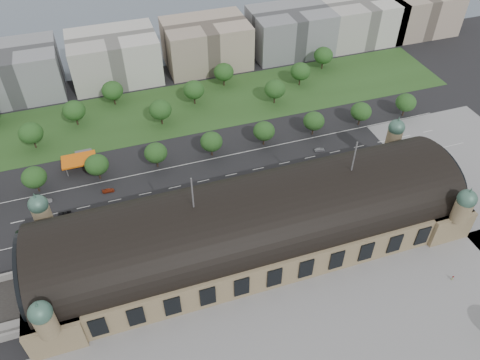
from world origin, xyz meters
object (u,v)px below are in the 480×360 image
object	(u,v)px
traffic_car_5	(320,150)
parked_car_2	(66,243)
bus_west	(203,198)
traffic_car_2	(65,214)
parked_car_1	(74,235)
parked_car_3	(74,234)
pedestrian_0	(453,278)
parked_car_5	(140,225)
parked_car_0	(19,246)
traffic_car_3	(108,191)
parked_car_6	(153,215)
bus_mid	(212,193)
traffic_car_4	(247,184)
bus_east	(305,170)
petrol_station	(82,158)
traffic_car_6	(383,155)
parked_car_4	(159,221)
traffic_car_1	(46,201)

from	to	relation	value
traffic_car_5	parked_car_2	world-z (taller)	traffic_car_5
bus_west	traffic_car_2	bearing A→B (deg)	81.46
parked_car_1	parked_car_3	world-z (taller)	parked_car_1
pedestrian_0	parked_car_5	bearing A→B (deg)	152.10
parked_car_0	parked_car_3	bearing A→B (deg)	55.30
traffic_car_3	traffic_car_5	world-z (taller)	traffic_car_5
parked_car_6	bus_mid	world-z (taller)	bus_mid
bus_west	bus_mid	bearing A→B (deg)	-72.93
traffic_car_4	bus_west	world-z (taller)	bus_west
traffic_car_4	bus_east	size ratio (longest dim) A/B	0.32
traffic_car_4	bus_east	xyz separation A→B (m)	(25.47, -0.88, 1.05)
traffic_car_3	petrol_station	bearing A→B (deg)	22.88
bus_west	parked_car_1	bearing A→B (deg)	94.84
traffic_car_6	traffic_car_2	bearing A→B (deg)	-93.63
parked_car_1	bus_west	distance (m)	49.30
traffic_car_5	traffic_car_6	xyz separation A→B (m)	(24.46, -11.96, -0.04)
parked_car_6	bus_west	distance (m)	20.19
traffic_car_2	parked_car_0	world-z (taller)	parked_car_0
traffic_car_3	parked_car_3	xyz separation A→B (m)	(-14.58, -19.10, 0.06)
traffic_car_5	traffic_car_6	size ratio (longest dim) A/B	0.89
petrol_station	traffic_car_3	xyz separation A→B (m)	(8.16, -21.46, -2.26)
parked_car_5	traffic_car_5	bearing A→B (deg)	79.41
traffic_car_6	parked_car_1	size ratio (longest dim) A/B	0.90
parked_car_5	bus_east	world-z (taller)	bus_east
traffic_car_4	parked_car_2	xyz separation A→B (m)	(-71.55, -9.00, -0.02)
traffic_car_5	bus_east	size ratio (longest dim) A/B	0.36
parked_car_3	parked_car_4	xyz separation A→B (m)	(30.49, -3.72, 0.07)
traffic_car_6	parked_car_3	bearing A→B (deg)	-88.74
traffic_car_6	bus_east	distance (m)	36.70
parked_car_0	parked_car_4	xyz separation A→B (m)	(49.19, -4.00, 0.11)
traffic_car_5	bus_mid	xyz separation A→B (m)	(-53.00, -12.59, 0.96)
petrol_station	parked_car_2	distance (m)	45.36
petrol_station	traffic_car_3	world-z (taller)	petrol_station
traffic_car_4	parked_car_0	bearing A→B (deg)	-94.30
parked_car_3	parked_car_2	bearing A→B (deg)	-73.27
traffic_car_4	parked_car_6	size ratio (longest dim) A/B	0.76
traffic_car_2	parked_car_0	xyz separation A→B (m)	(-16.02, -11.03, 0.04)
parked_car_2	parked_car_5	distance (m)	26.71
parked_car_4	bus_mid	world-z (taller)	bus_mid
traffic_car_3	parked_car_1	xyz separation A→B (m)	(-14.68, -19.83, 0.07)
bus_west	traffic_car_6	bearing A→B (deg)	-87.42
traffic_car_4	parked_car_1	distance (m)	68.80
traffic_car_4	parked_car_1	size ratio (longest dim) A/B	0.73
pedestrian_0	traffic_car_1	bearing A→B (deg)	150.50
traffic_car_2	parked_car_2	bearing A→B (deg)	-0.41
parked_car_5	parked_car_0	bearing A→B (deg)	-119.43
traffic_car_1	traffic_car_3	size ratio (longest dim) A/B	0.92
parked_car_3	bus_east	size ratio (longest dim) A/B	0.36
parked_car_3	bus_west	xyz separation A→B (m)	(49.11, 2.28, 0.87)
traffic_car_1	parked_car_1	world-z (taller)	parked_car_1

